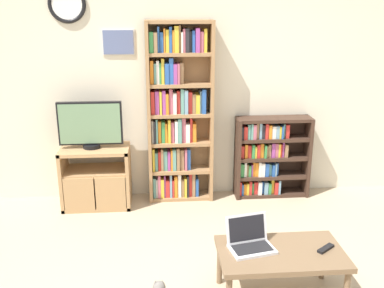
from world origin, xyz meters
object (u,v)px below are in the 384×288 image
at_px(television, 90,125).
at_px(coffee_table, 281,256).
at_px(bookshelf_tall, 177,115).
at_px(laptop, 250,240).
at_px(bookshelf_short, 267,157).
at_px(tv_stand, 96,177).
at_px(remote_near_laptop, 326,248).

distance_m(television, coffee_table, 2.42).
xyz_separation_m(bookshelf_tall, coffee_table, (0.66, -1.88, -0.61)).
relative_size(television, coffee_table, 0.72).
bearing_deg(bookshelf_tall, television, -172.62).
xyz_separation_m(television, laptop, (1.35, -1.69, -0.44)).
bearing_deg(television, bookshelf_short, 3.51).
distance_m(bookshelf_tall, bookshelf_short, 1.13).
relative_size(tv_stand, bookshelf_tall, 0.37).
bearing_deg(coffee_table, bookshelf_short, 79.49).
relative_size(tv_stand, bookshelf_short, 0.79).
relative_size(bookshelf_tall, coffee_table, 2.13).
xyz_separation_m(tv_stand, remote_near_laptop, (1.88, -1.76, 0.08)).
height_order(television, remote_near_laptop, television).
xyz_separation_m(tv_stand, bookshelf_short, (1.90, 0.13, 0.13)).
xyz_separation_m(tv_stand, bookshelf_tall, (0.88, 0.13, 0.64)).
distance_m(tv_stand, coffee_table, 2.33).
height_order(bookshelf_tall, remote_near_laptop, bookshelf_tall).
distance_m(tv_stand, bookshelf_tall, 1.10).
bearing_deg(laptop, bookshelf_short, 60.24).
bearing_deg(bookshelf_short, remote_near_laptop, -90.57).
relative_size(bookshelf_tall, laptop, 5.36).
bearing_deg(television, tv_stand, -25.22).
relative_size(tv_stand, coffee_table, 0.79).
bearing_deg(bookshelf_tall, tv_stand, -171.60).
xyz_separation_m(tv_stand, coffee_table, (1.55, -1.75, 0.03)).
relative_size(coffee_table, laptop, 2.52).
distance_m(television, laptop, 2.21).
xyz_separation_m(television, coffee_table, (1.57, -1.76, -0.55)).
relative_size(bookshelf_short, remote_near_laptop, 5.95).
distance_m(tv_stand, remote_near_laptop, 2.57).
height_order(laptop, remote_near_laptop, laptop).
xyz_separation_m(television, bookshelf_tall, (0.91, 0.12, 0.06)).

